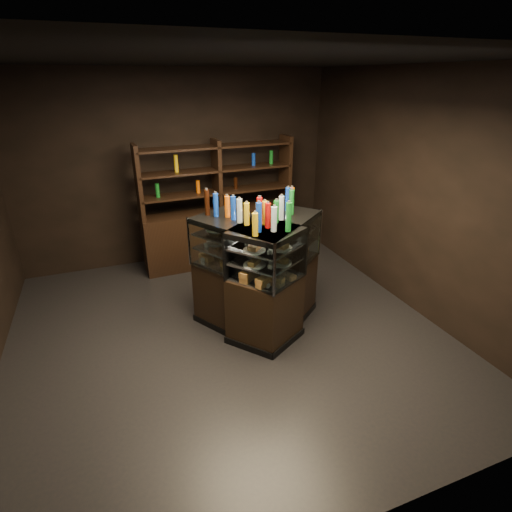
# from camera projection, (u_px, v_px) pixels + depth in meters

# --- Properties ---
(ground) EXTENTS (5.00, 5.00, 0.00)m
(ground) POSITION_uv_depth(u_px,v_px,m) (228.00, 333.00, 4.86)
(ground) COLOR black
(ground) RESTS_ON ground
(room_shell) EXTENTS (5.02, 5.02, 3.01)m
(room_shell) POSITION_uv_depth(u_px,v_px,m) (223.00, 175.00, 4.06)
(room_shell) COLOR black
(room_shell) RESTS_ON ground
(display_case) EXTENTS (1.62, 1.42, 1.39)m
(display_case) POSITION_uv_depth(u_px,v_px,m) (261.00, 293.00, 4.82)
(display_case) COLOR black
(display_case) RESTS_ON ground
(food_display) EXTENTS (1.22, 1.10, 0.43)m
(food_display) POSITION_uv_depth(u_px,v_px,m) (261.00, 247.00, 4.57)
(food_display) COLOR #DA9C4E
(food_display) RESTS_ON display_case
(bottles_top) EXTENTS (1.05, 0.96, 0.30)m
(bottles_top) POSITION_uv_depth(u_px,v_px,m) (261.00, 209.00, 4.39)
(bottles_top) COLOR yellow
(bottles_top) RESTS_ON display_case
(potted_conifer) EXTENTS (0.37, 0.37, 0.79)m
(potted_conifer) POSITION_uv_depth(u_px,v_px,m) (263.00, 249.00, 6.09)
(potted_conifer) COLOR black
(potted_conifer) RESTS_ON ground
(back_shelving) EXTENTS (2.45, 0.50, 2.00)m
(back_shelving) POSITION_uv_depth(u_px,v_px,m) (219.00, 227.00, 6.52)
(back_shelving) COLOR black
(back_shelving) RESTS_ON ground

